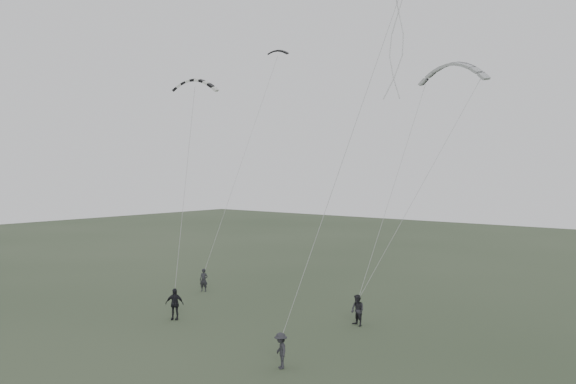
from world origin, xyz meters
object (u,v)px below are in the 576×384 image
Objects in this scene: kite_dark_small at (278,51)px; kite_pale_large at (453,64)px; flyer_far at (281,351)px; flyer_center at (174,304)px; kite_striped at (195,80)px; flyer_right at (358,310)px; flyer_left at (204,280)px.

kite_pale_large is (13.43, 0.89, -2.49)m from kite_dark_small.
kite_dark_small reaches higher than flyer_far.
flyer_center is 22.17m from kite_pale_large.
kite_striped reaches higher than flyer_center.
kite_pale_large is at bearing 96.98° from flyer_right.
flyer_left is at bearing -159.11° from kite_pale_large.
flyer_center is at bearing -133.38° from kite_pale_large.
flyer_center is 20.97m from kite_dark_small.
kite_striped is at bearing -145.77° from kite_pale_large.
flyer_center reaches higher than flyer_right.
kite_pale_large is at bearing 16.47° from flyer_center.
flyer_center is 10.00m from flyer_far.
flyer_far is at bearing -63.62° from kite_striped.
flyer_far is at bearing -48.37° from flyer_center.
kite_pale_large reaches higher than flyer_center.
kite_striped is at bearing -148.16° from flyer_right.
flyer_right is 1.07× the size of kite_dark_small.
flyer_left is 0.37× the size of kite_pale_large.
flyer_left is at bearing -173.90° from flyer_far.
flyer_left is at bearing -132.57° from kite_dark_small.
flyer_left is 1.01× the size of kite_dark_small.
flyer_far is 0.54× the size of kite_striped.
flyer_far is (9.72, -2.33, -0.12)m from flyer_center.
flyer_right is (13.04, -0.78, 0.05)m from flyer_left.
kite_pale_large is (14.94, 7.17, 14.25)m from flyer_left.
kite_pale_large is 1.53× the size of kite_striped.
flyer_right is at bearing -60.55° from kite_dark_small.
kite_pale_large reaches higher than flyer_right.
flyer_far is at bearing -98.13° from kite_pale_large.
kite_pale_large is (0.93, 15.65, 14.28)m from flyer_far.
kite_pale_large is at bearing 1.12° from kite_striped.
flyer_right is 0.39× the size of kite_pale_large.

